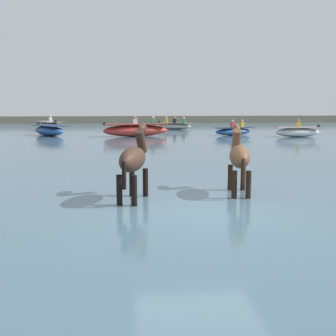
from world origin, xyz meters
TOP-DOWN VIEW (x-y plane):
  - ground_plane at (0.00, 0.00)m, footprint 120.00×120.00m
  - water_surface at (0.00, 10.00)m, footprint 90.00×90.00m
  - horse_lead_dark_bay at (-1.23, 1.07)m, footprint 0.79×1.69m
  - horse_trailing_bay at (1.15, 1.50)m, footprint 0.60×1.66m
  - boat_near_port at (-6.38, 19.32)m, footprint 2.75×3.10m
  - boat_near_starboard at (8.85, 16.99)m, footprint 2.79×1.11m
  - boat_distant_east at (-7.27, 24.00)m, footprint 2.53×3.33m
  - boat_mid_outer at (2.15, 24.79)m, footprint 2.73×1.67m
  - boat_mid_channel at (5.26, 18.57)m, footprint 2.75×1.75m
  - boat_far_offshore at (-0.96, 18.23)m, footprint 4.18×2.00m
  - far_shoreline at (0.00, 36.48)m, footprint 80.00×2.40m

SIDE VIEW (x-z plane):
  - ground_plane at x=0.00m, z-range 0.00..0.00m
  - water_surface at x=0.00m, z-range 0.00..0.25m
  - far_shoreline at x=0.00m, z-range 0.00..0.98m
  - boat_mid_channel at x=5.26m, z-range 0.03..1.01m
  - boat_mid_outer at x=2.15m, z-range 0.04..1.03m
  - boat_near_starboard at x=8.85m, z-range 0.02..1.09m
  - boat_near_port at x=-6.38m, z-range 0.18..0.99m
  - boat_distant_east at x=-7.27m, z-range 0.02..1.19m
  - boat_far_offshore at x=-0.96m, z-range 0.02..1.26m
  - horse_trailing_bay at x=1.15m, z-range 0.16..1.96m
  - horse_lead_dark_bay at x=-1.23m, z-range 0.17..2.01m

